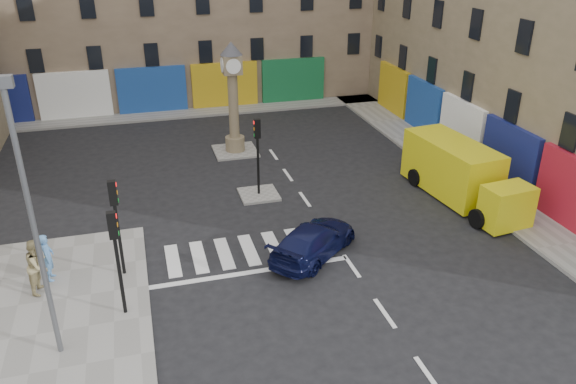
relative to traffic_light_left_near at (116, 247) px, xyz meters
name	(u,v)px	position (x,y,z in m)	size (l,w,h in m)	color
ground	(362,280)	(8.30, -0.20, -2.62)	(120.00, 120.00, 0.00)	black
sidewalk_left	(29,376)	(-2.70, -2.20, -2.55)	(7.00, 16.00, 0.15)	gray
sidewalk_right	(438,157)	(17.00, 9.80, -2.55)	(2.60, 30.00, 0.15)	gray
sidewalk_far	(185,113)	(4.30, 22.00, -2.55)	(32.00, 2.40, 0.15)	gray
island_near	(259,194)	(6.30, 7.80, -2.56)	(1.80, 1.80, 0.12)	gray
island_far	(235,151)	(6.30, 13.80, -2.56)	(2.40, 2.40, 0.12)	gray
building_right	(563,4)	(23.30, 9.80, 5.38)	(10.00, 30.00, 16.00)	#857357
traffic_light_left_near	(116,247)	(0.00, 0.00, 0.00)	(0.28, 0.22, 3.70)	black
traffic_light_left_far	(116,213)	(0.00, 2.40, 0.00)	(0.28, 0.22, 3.70)	black
traffic_light_island	(258,145)	(6.30, 7.80, -0.03)	(0.28, 0.22, 3.70)	black
lamp_post	(31,213)	(-1.90, -1.40, 2.17)	(0.50, 0.25, 8.30)	#595B60
clock_pillar	(233,91)	(6.30, 13.80, 0.93)	(1.20, 1.20, 6.10)	#857357
navy_sedan	(314,240)	(7.15, 1.97, -1.97)	(1.81, 4.45, 1.29)	#0B0F33
yellow_van	(460,173)	(15.31, 5.00, -1.34)	(2.99, 7.26, 2.57)	yellow
pedestrian_blue	(48,257)	(-2.53, 2.73, -1.57)	(0.66, 0.43, 1.80)	#5283BB
pedestrian_tan	(38,266)	(-2.75, 2.06, -1.48)	(0.97, 0.75, 1.99)	tan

